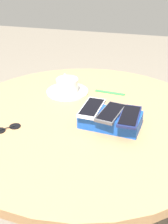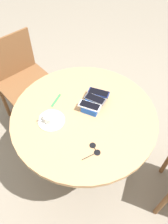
{
  "view_description": "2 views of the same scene",
  "coord_description": "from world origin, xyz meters",
  "px_view_note": "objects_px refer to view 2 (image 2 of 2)",
  "views": [
    {
      "loc": [
        -0.23,
        0.92,
        1.29
      ],
      "look_at": [
        0.0,
        0.0,
        0.77
      ],
      "focal_mm": 50.0,
      "sensor_mm": 36.0,
      "label": 1
    },
    {
      "loc": [
        0.83,
        0.27,
        1.85
      ],
      "look_at": [
        0.0,
        0.0,
        0.77
      ],
      "focal_mm": 35.0,
      "sensor_mm": 36.0,
      "label": 2
    }
  ],
  "objects_px": {
    "phone_box": "(94,102)",
    "chair_far_side": "(24,81)",
    "lanyard_strap": "(56,100)",
    "phone_white": "(90,106)",
    "round_table": "(84,125)",
    "sunglasses": "(94,150)",
    "saucer": "(51,120)",
    "phone_navy": "(99,93)",
    "phone_gray": "(95,99)",
    "coffee_cup": "(50,117)"
  },
  "relations": [
    {
      "from": "phone_box",
      "to": "phone_white",
      "type": "height_order",
      "value": "phone_white"
    },
    {
      "from": "phone_gray",
      "to": "phone_white",
      "type": "distance_m",
      "value": 0.07
    },
    {
      "from": "phone_box",
      "to": "coffee_cup",
      "type": "distance_m",
      "value": 0.31
    },
    {
      "from": "phone_navy",
      "to": "chair_far_side",
      "type": "relative_size",
      "value": 0.17
    },
    {
      "from": "phone_box",
      "to": "lanyard_strap",
      "type": "xyz_separation_m",
      "value": [
        0.05,
        -0.25,
        -0.02
      ]
    },
    {
      "from": "chair_far_side",
      "to": "coffee_cup",
      "type": "bearing_deg",
      "value": 44.92
    },
    {
      "from": "sunglasses",
      "to": "phone_gray",
      "type": "bearing_deg",
      "value": -164.43
    },
    {
      "from": "lanyard_strap",
      "to": "phone_box",
      "type": "bearing_deg",
      "value": 100.24
    },
    {
      "from": "round_table",
      "to": "phone_box",
      "type": "height_order",
      "value": "phone_box"
    },
    {
      "from": "saucer",
      "to": "phone_gray",
      "type": "bearing_deg",
      "value": 134.34
    },
    {
      "from": "phone_box",
      "to": "round_table",
      "type": "bearing_deg",
      "value": -20.5
    },
    {
      "from": "coffee_cup",
      "to": "lanyard_strap",
      "type": "distance_m",
      "value": 0.18
    },
    {
      "from": "phone_white",
      "to": "coffee_cup",
      "type": "distance_m",
      "value": 0.26
    },
    {
      "from": "sunglasses",
      "to": "phone_navy",
      "type": "bearing_deg",
      "value": -167.84
    },
    {
      "from": "phone_gray",
      "to": "phone_white",
      "type": "height_order",
      "value": "same"
    },
    {
      "from": "phone_navy",
      "to": "sunglasses",
      "type": "xyz_separation_m",
      "value": [
        0.39,
        0.08,
        -0.05
      ]
    },
    {
      "from": "lanyard_strap",
      "to": "chair_far_side",
      "type": "bearing_deg",
      "value": -126.33
    },
    {
      "from": "phone_box",
      "to": "chair_far_side",
      "type": "height_order",
      "value": "chair_far_side"
    },
    {
      "from": "round_table",
      "to": "sunglasses",
      "type": "height_order",
      "value": "sunglasses"
    },
    {
      "from": "coffee_cup",
      "to": "chair_far_side",
      "type": "height_order",
      "value": "chair_far_side"
    },
    {
      "from": "round_table",
      "to": "sunglasses",
      "type": "bearing_deg",
      "value": 30.18
    },
    {
      "from": "coffee_cup",
      "to": "lanyard_strap",
      "type": "bearing_deg",
      "value": -168.11
    },
    {
      "from": "phone_white",
      "to": "sunglasses",
      "type": "height_order",
      "value": "phone_white"
    },
    {
      "from": "phone_box",
      "to": "saucer",
      "type": "bearing_deg",
      "value": -45.11
    },
    {
      "from": "phone_white",
      "to": "phone_box",
      "type": "bearing_deg",
      "value": 170.91
    },
    {
      "from": "phone_gray",
      "to": "lanyard_strap",
      "type": "distance_m",
      "value": 0.27
    },
    {
      "from": "phone_white",
      "to": "lanyard_strap",
      "type": "xyz_separation_m",
      "value": [
        -0.02,
        -0.24,
        -0.05
      ]
    },
    {
      "from": "phone_box",
      "to": "sunglasses",
      "type": "distance_m",
      "value": 0.35
    },
    {
      "from": "chair_far_side",
      "to": "phone_navy",
      "type": "bearing_deg",
      "value": 71.3
    },
    {
      "from": "phone_box",
      "to": "phone_white",
      "type": "relative_size",
      "value": 1.45
    },
    {
      "from": "round_table",
      "to": "phone_navy",
      "type": "bearing_deg",
      "value": 162.88
    },
    {
      "from": "phone_navy",
      "to": "saucer",
      "type": "height_order",
      "value": "phone_navy"
    },
    {
      "from": "phone_box",
      "to": "lanyard_strap",
      "type": "bearing_deg",
      "value": -79.76
    },
    {
      "from": "phone_white",
      "to": "chair_far_side",
      "type": "xyz_separation_m",
      "value": [
        -0.39,
        -0.74,
        -0.34
      ]
    },
    {
      "from": "phone_box",
      "to": "phone_navy",
      "type": "distance_m",
      "value": 0.07
    },
    {
      "from": "phone_navy",
      "to": "saucer",
      "type": "relative_size",
      "value": 0.86
    },
    {
      "from": "round_table",
      "to": "coffee_cup",
      "type": "relative_size",
      "value": 8.29
    },
    {
      "from": "phone_box",
      "to": "lanyard_strap",
      "type": "height_order",
      "value": "phone_box"
    },
    {
      "from": "lanyard_strap",
      "to": "chair_far_side",
      "type": "height_order",
      "value": "chair_far_side"
    },
    {
      "from": "phone_box",
      "to": "phone_navy",
      "type": "height_order",
      "value": "phone_navy"
    },
    {
      "from": "phone_box",
      "to": "sunglasses",
      "type": "xyz_separation_m",
      "value": [
        0.33,
        0.1,
        -0.02
      ]
    },
    {
      "from": "saucer",
      "to": "phone_navy",
      "type": "bearing_deg",
      "value": 140.57
    },
    {
      "from": "phone_navy",
      "to": "phone_white",
      "type": "distance_m",
      "value": 0.13
    },
    {
      "from": "saucer",
      "to": "sunglasses",
      "type": "xyz_separation_m",
      "value": [
        0.12,
        0.31,
        -0.0
      ]
    },
    {
      "from": "phone_white",
      "to": "saucer",
      "type": "bearing_deg",
      "value": -54.07
    },
    {
      "from": "coffee_cup",
      "to": "chair_far_side",
      "type": "relative_size",
      "value": 0.13
    },
    {
      "from": "chair_far_side",
      "to": "sunglasses",
      "type": "bearing_deg",
      "value": 52.49
    },
    {
      "from": "phone_gray",
      "to": "saucer",
      "type": "bearing_deg",
      "value": -45.66
    },
    {
      "from": "round_table",
      "to": "phone_navy",
      "type": "xyz_separation_m",
      "value": [
        -0.16,
        0.05,
        0.17
      ]
    },
    {
      "from": "phone_white",
      "to": "phone_navy",
      "type": "bearing_deg",
      "value": 169.72
    }
  ]
}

